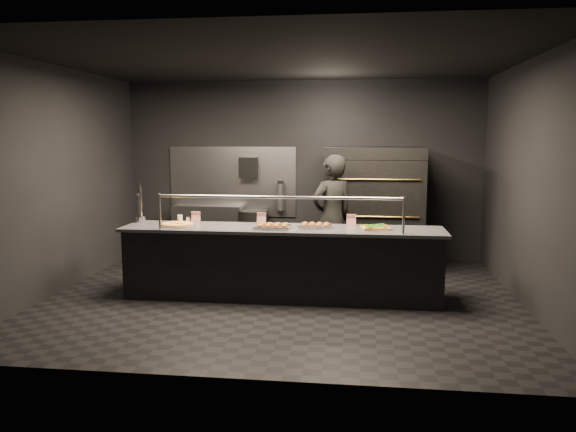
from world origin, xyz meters
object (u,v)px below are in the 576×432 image
Objects in this scene: service_counter at (282,262)px; towel_dispenser at (248,168)px; square_pizza at (375,228)px; trash_bin at (253,235)px; pizza_oven at (373,207)px; prep_shelf at (208,231)px; round_pizza at (177,224)px; slider_tray_a at (273,226)px; slider_tray_b at (315,226)px; beer_tap at (141,211)px; fire_extinguisher at (281,197)px; worker at (332,218)px.

towel_dispenser is at bearing 110.63° from service_counter.
square_pizza is 0.51× the size of trash_bin.
towel_dispenser is at bearing 166.86° from pizza_oven.
pizza_oven is at bearing -8.54° from prep_shelf.
slider_tray_a is (1.27, -0.08, 0.01)m from round_pizza.
slider_tray_b is (0.43, 0.04, 0.48)m from service_counter.
beer_tap is at bearing -119.72° from trash_bin.
slider_tray_a is (1.85, -0.29, -0.13)m from beer_tap.
beer_tap is at bearing -126.01° from fire_extinguisher.
beer_tap is 1.88m from slider_tray_a.
prep_shelf is at bearing 80.63° from beer_tap.
slider_tray_a is at bearing -73.25° from trash_bin.
towel_dispenser is 0.71× the size of slider_tray_a.
square_pizza is (1.28, 0.11, -0.01)m from slider_tray_a.
fire_extinguisher reaches higher than round_pizza.
slider_tray_a is 0.27× the size of worker.
slider_tray_a is (0.25, -2.49, -0.11)m from fire_extinguisher.
slider_tray_a is (0.80, -2.48, -0.60)m from towel_dispenser.
fire_extinguisher is at bearing 3.66° from prep_shelf.
slider_tray_a is 0.59× the size of trash_bin.
beer_tap reaches higher than prep_shelf.
service_counter is 2.82m from prep_shelf.
slider_tray_b is (-0.77, -1.86, -0.02)m from pizza_oven.
beer_tap is 1.12× the size of slider_tray_b.
round_pizza is 1.80m from slider_tray_b.
worker reaches higher than trash_bin.
towel_dispenser is 0.42× the size of trash_bin.
trash_bin is 1.90m from worker.
slider_tray_a is 1.15× the size of square_pizza.
fire_extinguisher reaches higher than slider_tray_a.
slider_tray_b reaches higher than trash_bin.
fire_extinguisher is 1.06× the size of round_pizza.
square_pizza is (1.53, -2.39, -0.12)m from fire_extinguisher.
beer_tap is at bearing -17.93° from worker.
square_pizza is at bearing -90.57° from pizza_oven.
service_counter reaches higher than fire_extinguisher.
fire_extinguisher is 2.84m from square_pizza.
pizza_oven is 3.99× the size of round_pizza.
round_pizza is 0.97× the size of slider_tray_a.
slider_tray_b is at bearing -60.72° from trash_bin.
slider_tray_a is at bearing -8.98° from beer_tap.
round_pizza is (0.23, -2.33, 0.49)m from prep_shelf.
pizza_oven is 3.48× the size of beer_tap.
trash_bin is at bearing 131.88° from square_pizza.
prep_shelf is at bearing 124.59° from service_counter.
beer_tap reaches higher than slider_tray_a.
beer_tap is 2.42m from trash_bin.
towel_dispenser is 2.77m from slider_tray_b.
prep_shelf is 2.51× the size of round_pizza.
fire_extinguisher is 1.68m from worker.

